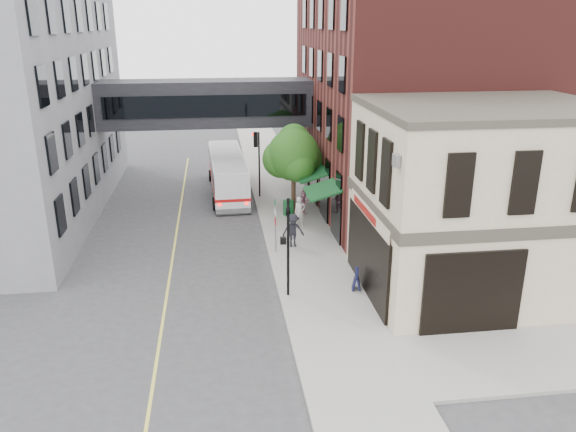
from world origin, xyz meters
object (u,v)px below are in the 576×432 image
object	(u,v)px
newspaper_box	(288,208)
sandwich_board	(356,279)
bus	(228,172)
pedestrian_a	(300,212)
pedestrian_b	(304,203)
pedestrian_c	(293,230)

from	to	relation	value
newspaper_box	sandwich_board	distance (m)	10.70
bus	pedestrian_a	world-z (taller)	bus
pedestrian_b	newspaper_box	bearing A→B (deg)	146.45
pedestrian_c	pedestrian_a	bearing A→B (deg)	71.34
pedestrian_b	newspaper_box	distance (m)	1.06
pedestrian_c	sandwich_board	distance (m)	5.86
pedestrian_a	pedestrian_b	size ratio (longest dim) A/B	1.13
pedestrian_b	pedestrian_a	bearing A→B (deg)	-137.60
pedestrian_a	pedestrian_c	xyz separation A→B (m)	(-0.83, -3.01, 0.00)
pedestrian_b	newspaper_box	size ratio (longest dim) A/B	1.61
pedestrian_a	newspaper_box	distance (m)	2.20
bus	sandwich_board	distance (m)	17.26
newspaper_box	pedestrian_c	bearing A→B (deg)	-111.71
bus	pedestrian_c	xyz separation A→B (m)	(3.15, -10.98, -0.48)
pedestrian_b	sandwich_board	size ratio (longest dim) A/B	1.64
bus	pedestrian_b	bearing A→B (deg)	-52.10
pedestrian_c	sandwich_board	bearing A→B (deg)	-71.89
pedestrian_c	newspaper_box	world-z (taller)	pedestrian_c
pedestrian_a	sandwich_board	size ratio (longest dim) A/B	1.86
bus	pedestrian_a	size ratio (longest dim) A/B	5.65
pedestrian_a	bus	bearing A→B (deg)	108.44
pedestrian_b	bus	bearing A→B (deg)	96.47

